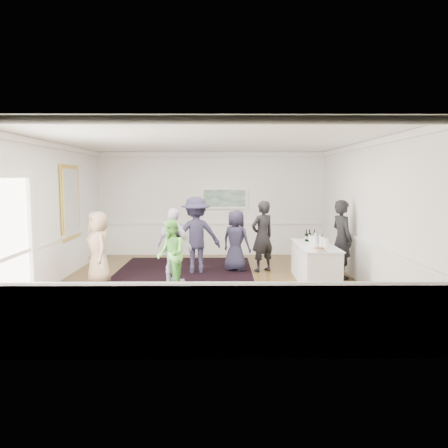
{
  "coord_description": "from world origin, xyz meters",
  "views": [
    {
      "loc": [
        0.31,
        -9.58,
        2.39
      ],
      "look_at": [
        0.37,
        0.2,
        1.37
      ],
      "focal_mm": 35.0,
      "sensor_mm": 36.0,
      "label": 1
    }
  ],
  "objects_px": {
    "guest_lilac": "(174,246)",
    "nut_bowl": "(320,249)",
    "guest_dark_b": "(262,236)",
    "serving_table": "(315,263)",
    "bartender": "(342,239)",
    "ice_bucket": "(318,238)",
    "guest_navy": "(236,241)",
    "guest_tan": "(98,247)",
    "guest_green": "(171,254)",
    "guest_dark_a": "(196,235)"
  },
  "relations": [
    {
      "from": "bartender",
      "to": "guest_tan",
      "type": "xyz_separation_m",
      "value": [
        -5.69,
        -0.54,
        -0.11
      ]
    },
    {
      "from": "serving_table",
      "to": "guest_tan",
      "type": "relative_size",
      "value": 1.29
    },
    {
      "from": "bartender",
      "to": "guest_tan",
      "type": "height_order",
      "value": "bartender"
    },
    {
      "from": "guest_tan",
      "to": "nut_bowl",
      "type": "relative_size",
      "value": 5.92
    },
    {
      "from": "guest_green",
      "to": "guest_dark_a",
      "type": "distance_m",
      "value": 1.61
    },
    {
      "from": "guest_dark_a",
      "to": "guest_dark_b",
      "type": "xyz_separation_m",
      "value": [
        1.69,
        0.18,
        -0.05
      ]
    },
    {
      "from": "serving_table",
      "to": "nut_bowl",
      "type": "distance_m",
      "value": 1.01
    },
    {
      "from": "guest_dark_a",
      "to": "guest_dark_b",
      "type": "bearing_deg",
      "value": 176.55
    },
    {
      "from": "bartender",
      "to": "guest_dark_a",
      "type": "xyz_separation_m",
      "value": [
        -3.54,
        0.55,
        0.03
      ]
    },
    {
      "from": "guest_dark_a",
      "to": "ice_bucket",
      "type": "relative_size",
      "value": 7.44
    },
    {
      "from": "guest_lilac",
      "to": "ice_bucket",
      "type": "bearing_deg",
      "value": -133.98
    },
    {
      "from": "guest_navy",
      "to": "nut_bowl",
      "type": "distance_m",
      "value": 2.7
    },
    {
      "from": "guest_green",
      "to": "guest_dark_b",
      "type": "distance_m",
      "value": 2.76
    },
    {
      "from": "ice_bucket",
      "to": "guest_tan",
      "type": "bearing_deg",
      "value": -176.02
    },
    {
      "from": "guest_lilac",
      "to": "nut_bowl",
      "type": "height_order",
      "value": "guest_lilac"
    },
    {
      "from": "guest_lilac",
      "to": "nut_bowl",
      "type": "distance_m",
      "value": 3.2
    },
    {
      "from": "serving_table",
      "to": "guest_dark_a",
      "type": "relative_size",
      "value": 1.11
    },
    {
      "from": "serving_table",
      "to": "guest_lilac",
      "type": "xyz_separation_m",
      "value": [
        -3.23,
        -0.22,
        0.43
      ]
    },
    {
      "from": "serving_table",
      "to": "ice_bucket",
      "type": "bearing_deg",
      "value": 65.94
    },
    {
      "from": "guest_tan",
      "to": "guest_navy",
      "type": "relative_size",
      "value": 1.05
    },
    {
      "from": "bartender",
      "to": "guest_dark_b",
      "type": "xyz_separation_m",
      "value": [
        -1.84,
        0.74,
        -0.03
      ]
    },
    {
      "from": "guest_tan",
      "to": "guest_dark_b",
      "type": "bearing_deg",
      "value": 76.99
    },
    {
      "from": "guest_tan",
      "to": "guest_dark_b",
      "type": "height_order",
      "value": "guest_dark_b"
    },
    {
      "from": "bartender",
      "to": "ice_bucket",
      "type": "bearing_deg",
      "value": 89.97
    },
    {
      "from": "bartender",
      "to": "guest_green",
      "type": "xyz_separation_m",
      "value": [
        -4.0,
        -0.98,
        -0.19
      ]
    },
    {
      "from": "ice_bucket",
      "to": "nut_bowl",
      "type": "relative_size",
      "value": 0.93
    },
    {
      "from": "guest_tan",
      "to": "ice_bucket",
      "type": "distance_m",
      "value": 5.07
    },
    {
      "from": "guest_green",
      "to": "guest_navy",
      "type": "relative_size",
      "value": 0.95
    },
    {
      "from": "serving_table",
      "to": "guest_green",
      "type": "xyz_separation_m",
      "value": [
        -3.27,
        -0.56,
        0.32
      ]
    },
    {
      "from": "bartender",
      "to": "ice_bucket",
      "type": "height_order",
      "value": "bartender"
    },
    {
      "from": "ice_bucket",
      "to": "guest_dark_b",
      "type": "bearing_deg",
      "value": 142.67
    },
    {
      "from": "guest_green",
      "to": "guest_navy",
      "type": "xyz_separation_m",
      "value": [
        1.48,
        1.77,
        0.04
      ]
    },
    {
      "from": "ice_bucket",
      "to": "bartender",
      "type": "bearing_deg",
      "value": 16.67
    },
    {
      "from": "guest_dark_b",
      "to": "serving_table",
      "type": "bearing_deg",
      "value": 101.34
    },
    {
      "from": "guest_dark_b",
      "to": "guest_navy",
      "type": "relative_size",
      "value": 1.15
    },
    {
      "from": "guest_dark_a",
      "to": "guest_dark_b",
      "type": "relative_size",
      "value": 1.06
    },
    {
      "from": "guest_navy",
      "to": "guest_dark_b",
      "type": "bearing_deg",
      "value": -153.25
    },
    {
      "from": "guest_dark_b",
      "to": "nut_bowl",
      "type": "relative_size",
      "value": 6.51
    },
    {
      "from": "bartender",
      "to": "ice_bucket",
      "type": "distance_m",
      "value": 0.66
    },
    {
      "from": "guest_dark_a",
      "to": "guest_tan",
      "type": "bearing_deg",
      "value": 17.37
    },
    {
      "from": "serving_table",
      "to": "guest_green",
      "type": "distance_m",
      "value": 3.33
    },
    {
      "from": "ice_bucket",
      "to": "serving_table",
      "type": "bearing_deg",
      "value": -114.06
    },
    {
      "from": "guest_lilac",
      "to": "guest_navy",
      "type": "xyz_separation_m",
      "value": [
        1.44,
        1.43,
        -0.07
      ]
    },
    {
      "from": "guest_dark_b",
      "to": "guest_navy",
      "type": "xyz_separation_m",
      "value": [
        -0.68,
        0.06,
        -0.12
      ]
    },
    {
      "from": "guest_dark_b",
      "to": "guest_green",
      "type": "bearing_deg",
      "value": 5.81
    },
    {
      "from": "guest_tan",
      "to": "ice_bucket",
      "type": "bearing_deg",
      "value": 62.61
    },
    {
      "from": "nut_bowl",
      "to": "guest_tan",
      "type": "bearing_deg",
      "value": 171.04
    },
    {
      "from": "bartender",
      "to": "guest_navy",
      "type": "height_order",
      "value": "bartender"
    },
    {
      "from": "guest_tan",
      "to": "nut_bowl",
      "type": "distance_m",
      "value": 4.92
    },
    {
      "from": "guest_dark_a",
      "to": "nut_bowl",
      "type": "height_order",
      "value": "guest_dark_a"
    }
  ]
}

